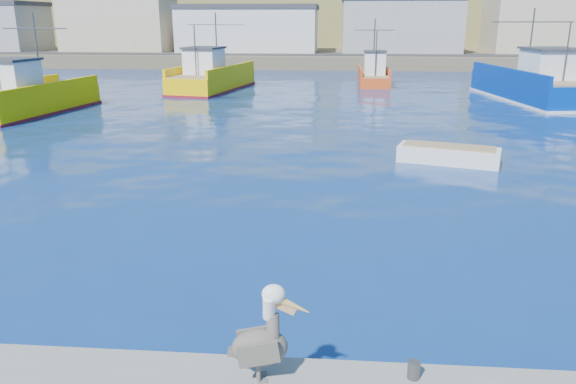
{
  "coord_description": "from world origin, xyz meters",
  "views": [
    {
      "loc": [
        1.65,
        -11.16,
        5.96
      ],
      "look_at": [
        0.45,
        3.28,
        1.46
      ],
      "focal_mm": 35.0,
      "sensor_mm": 36.0,
      "label": 1
    }
  ],
  "objects_px": {
    "trawler_yellow_b": "(211,78)",
    "pelican": "(263,339)",
    "boat_orange": "(374,74)",
    "skiff_mid": "(448,156)",
    "trawler_yellow_a": "(30,98)",
    "trawler_blue": "(536,85)"
  },
  "relations": [
    {
      "from": "trawler_blue",
      "to": "pelican",
      "type": "bearing_deg",
      "value": -113.81
    },
    {
      "from": "trawler_yellow_a",
      "to": "boat_orange",
      "type": "height_order",
      "value": "trawler_yellow_a"
    },
    {
      "from": "pelican",
      "to": "skiff_mid",
      "type": "bearing_deg",
      "value": 70.01
    },
    {
      "from": "trawler_yellow_b",
      "to": "skiff_mid",
      "type": "distance_m",
      "value": 28.93
    },
    {
      "from": "trawler_yellow_a",
      "to": "skiff_mid",
      "type": "relative_size",
      "value": 2.44
    },
    {
      "from": "boat_orange",
      "to": "skiff_mid",
      "type": "bearing_deg",
      "value": -87.31
    },
    {
      "from": "trawler_yellow_a",
      "to": "skiff_mid",
      "type": "bearing_deg",
      "value": -24.21
    },
    {
      "from": "trawler_yellow_b",
      "to": "trawler_blue",
      "type": "distance_m",
      "value": 26.07
    },
    {
      "from": "trawler_yellow_b",
      "to": "skiff_mid",
      "type": "height_order",
      "value": "trawler_yellow_b"
    },
    {
      "from": "skiff_mid",
      "to": "boat_orange",
      "type": "bearing_deg",
      "value": 92.69
    },
    {
      "from": "trawler_yellow_b",
      "to": "pelican",
      "type": "relative_size",
      "value": 7.29
    },
    {
      "from": "trawler_yellow_a",
      "to": "trawler_blue",
      "type": "relative_size",
      "value": 0.78
    },
    {
      "from": "boat_orange",
      "to": "skiff_mid",
      "type": "distance_m",
      "value": 29.43
    },
    {
      "from": "trawler_blue",
      "to": "pelican",
      "type": "xyz_separation_m",
      "value": [
        -16.12,
        -36.54,
        0.04
      ]
    },
    {
      "from": "skiff_mid",
      "to": "pelican",
      "type": "bearing_deg",
      "value": -109.99
    },
    {
      "from": "skiff_mid",
      "to": "pelican",
      "type": "relative_size",
      "value": 2.75
    },
    {
      "from": "trawler_yellow_a",
      "to": "trawler_yellow_b",
      "type": "bearing_deg",
      "value": 55.58
    },
    {
      "from": "trawler_yellow_a",
      "to": "boat_orange",
      "type": "distance_m",
      "value": 29.62
    },
    {
      "from": "trawler_yellow_b",
      "to": "boat_orange",
      "type": "height_order",
      "value": "trawler_yellow_b"
    },
    {
      "from": "boat_orange",
      "to": "skiff_mid",
      "type": "xyz_separation_m",
      "value": [
        1.38,
        -29.39,
        -0.68
      ]
    },
    {
      "from": "skiff_mid",
      "to": "pelican",
      "type": "xyz_separation_m",
      "value": [
        -5.97,
        -16.41,
        0.9
      ]
    },
    {
      "from": "trawler_blue",
      "to": "boat_orange",
      "type": "distance_m",
      "value": 14.79
    }
  ]
}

